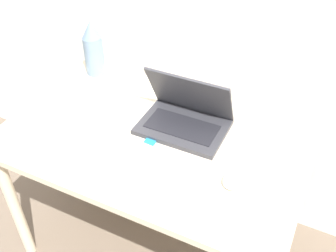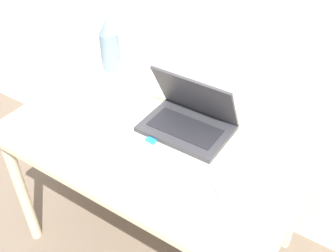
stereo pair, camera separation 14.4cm
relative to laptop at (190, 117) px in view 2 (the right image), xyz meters
name	(u,v)px [view 2 (the right image)]	position (x,y,z in m)	size (l,w,h in m)	color
desk	(157,150)	(-0.09, -0.11, -0.14)	(1.19, 0.76, 0.70)	beige
laptop	(190,117)	(0.00, 0.00, 0.00)	(0.34, 0.24, 0.24)	#333338
keyboard	(148,162)	(-0.02, -0.27, -0.04)	(0.44, 0.19, 0.02)	white
mouse	(226,186)	(0.27, -0.22, -0.04)	(0.07, 0.09, 0.03)	white
vase	(110,44)	(-0.56, 0.19, 0.08)	(0.09, 0.09, 0.27)	slate
mp3_player	(150,141)	(-0.08, -0.16, -0.05)	(0.04, 0.05, 0.01)	#1E7FB7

